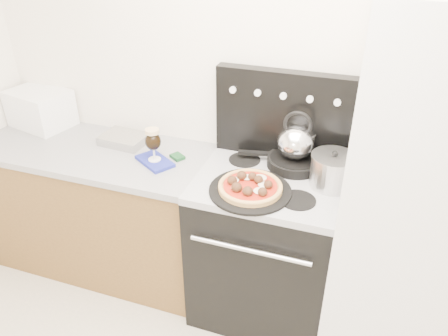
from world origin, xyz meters
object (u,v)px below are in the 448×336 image
at_px(pizza_pan, 250,191).
at_px(tea_kettle, 296,139).
at_px(base_cabinet, 103,211).
at_px(pizza, 250,186).
at_px(stock_pot, 332,171).
at_px(toaster_oven, 41,108).
at_px(beer_glass, 153,145).
at_px(skillet, 294,162).
at_px(stove_body, 265,248).
at_px(fridge, 412,201).
at_px(oven_mitt, 155,161).

relative_size(pizza_pan, tea_kettle, 1.82).
height_order(base_cabinet, pizza, pizza).
bearing_deg(stock_pot, base_cabinet, -179.20).
bearing_deg(stock_pot, toaster_oven, 175.10).
relative_size(beer_glass, tea_kettle, 0.85).
height_order(toaster_oven, skillet, toaster_oven).
distance_m(stove_body, pizza, 0.54).
relative_size(fridge, beer_glass, 9.72).
distance_m(stove_body, beer_glass, 0.88).
bearing_deg(pizza, stock_pot, 27.48).
bearing_deg(stock_pot, oven_mitt, -176.66).
relative_size(oven_mitt, pizza, 0.72).
bearing_deg(beer_glass, base_cabinet, 175.17).
height_order(oven_mitt, pizza_pan, pizza_pan).
xyz_separation_m(toaster_oven, tea_kettle, (1.70, -0.04, 0.07)).
height_order(oven_mitt, beer_glass, beer_glass).
bearing_deg(tea_kettle, pizza, -123.63).
xyz_separation_m(oven_mitt, tea_kettle, (0.76, 0.19, 0.18)).
bearing_deg(stock_pot, beer_glass, -176.66).
relative_size(oven_mitt, beer_glass, 1.18).
distance_m(pizza_pan, pizza, 0.03).
height_order(beer_glass, skillet, beer_glass).
distance_m(fridge, beer_glass, 1.37).
relative_size(beer_glass, pizza_pan, 0.47).
relative_size(pizza_pan, skillet, 1.39).
height_order(stove_body, tea_kettle, tea_kettle).
bearing_deg(stock_pot, pizza_pan, -152.52).
height_order(base_cabinet, stove_body, stove_body).
relative_size(stove_body, oven_mitt, 3.81).
xyz_separation_m(fridge, oven_mitt, (-1.37, 0.01, -0.04)).
height_order(toaster_oven, pizza, toaster_oven).
xyz_separation_m(tea_kettle, stock_pot, (0.22, -0.13, -0.09)).
bearing_deg(pizza_pan, stock_pot, 27.48).
bearing_deg(beer_glass, stove_body, 1.05).
bearing_deg(stove_body, base_cabinet, 178.70).
distance_m(base_cabinet, pizza, 1.18).
distance_m(fridge, tea_kettle, 0.65).
bearing_deg(toaster_oven, fridge, 7.18).
bearing_deg(tea_kettle, fridge, -25.81).
xyz_separation_m(beer_glass, stock_pot, (0.98, 0.06, -0.02)).
relative_size(toaster_oven, tea_kettle, 1.66).
bearing_deg(tea_kettle, base_cabinet, 179.54).
distance_m(toaster_oven, oven_mitt, 0.97).
xyz_separation_m(toaster_oven, beer_glass, (0.94, -0.22, -0.00)).
height_order(stove_body, fridge, fridge).
xyz_separation_m(oven_mitt, stock_pot, (0.98, 0.06, 0.09)).
xyz_separation_m(base_cabinet, skillet, (1.20, 0.15, 0.52)).
bearing_deg(pizza, beer_glass, 167.10).
xyz_separation_m(pizza_pan, pizza, (0.00, 0.00, 0.03)).
height_order(pizza_pan, pizza, pizza).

